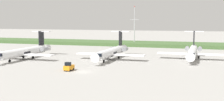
# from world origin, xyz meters

# --- Properties ---
(ground_plane) EXTENTS (500.00, 500.00, 0.00)m
(ground_plane) POSITION_xyz_m (0.00, 30.00, 0.00)
(ground_plane) COLOR #9E9B96
(grass_berm) EXTENTS (320.00, 20.00, 1.69)m
(grass_berm) POSITION_xyz_m (0.00, 78.48, 0.85)
(grass_berm) COLOR #426033
(grass_berm) RESTS_ON ground
(regional_jet_second) EXTENTS (22.81, 31.00, 9.00)m
(regional_jet_second) POSITION_xyz_m (-27.99, 16.21, 2.54)
(regional_jet_second) COLOR white
(regional_jet_second) RESTS_ON ground
(regional_jet_third) EXTENTS (22.81, 31.00, 9.00)m
(regional_jet_third) POSITION_xyz_m (-0.26, 24.54, 2.54)
(regional_jet_third) COLOR white
(regional_jet_third) RESTS_ON ground
(regional_jet_fourth) EXTENTS (22.81, 31.00, 9.00)m
(regional_jet_fourth) POSITION_xyz_m (25.20, 33.91, 2.54)
(regional_jet_fourth) COLOR white
(regional_jet_fourth) RESTS_ON ground
(antenna_mast) EXTENTS (4.40, 0.50, 20.04)m
(antenna_mast) POSITION_xyz_m (-5.64, 79.71, 8.37)
(antenna_mast) COLOR #B2B2B7
(antenna_mast) RESTS_ON ground
(baggage_tug) EXTENTS (1.72, 3.20, 2.30)m
(baggage_tug) POSITION_xyz_m (-4.21, 0.55, 1.00)
(baggage_tug) COLOR orange
(baggage_tug) RESTS_ON ground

